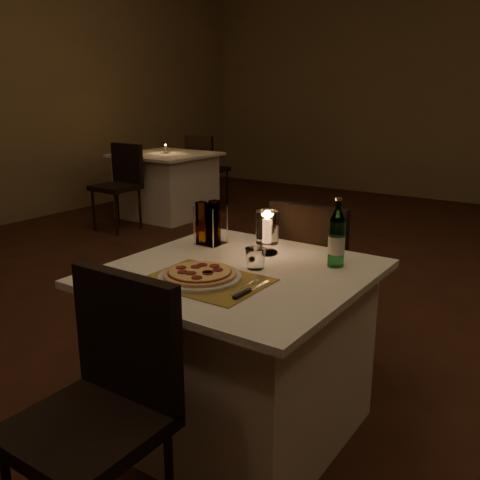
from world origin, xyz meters
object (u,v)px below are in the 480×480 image
Objects in this scene: pizza at (200,273)px; neighbor_table_left at (167,185)px; chair_far at (315,268)px; main_table at (237,352)px; chair_near at (106,390)px; hurricane_candle at (267,229)px; plate at (200,277)px; tumbler at (255,259)px; water_bottle at (337,239)px.

neighbor_table_left is (-2.99, 3.14, -0.39)m from pizza.
chair_far is 0.92m from pizza.
main_table is at bearing 74.47° from pizza.
chair_near reaches higher than pizza.
hurricane_candle reaches higher than neighbor_table_left.
plate is 0.32× the size of neighbor_table_left.
chair_near is (0.00, -0.71, 0.18)m from main_table.
chair_far is at bearing 86.80° from plate.
tumbler reaches higher than neighbor_table_left.
neighbor_table_left is at bearing 133.55° from pizza.
chair_far is 3.78m from neighbor_table_left.
pizza is (-0.05, 0.53, 0.22)m from chair_near.
main_table is 5.17× the size of hurricane_candle.
water_bottle is 0.29× the size of neighbor_table_left.
chair_near reaches higher than main_table.
tumbler is at bearing -140.07° from water_bottle.
chair_near reaches higher than tumbler.
chair_far reaches higher than tumbler.
plate reaches higher than neighbor_table_left.
tumbler is at bearing -70.93° from hurricane_candle.
chair_far is at bearing 90.00° from chair_near.
tumbler is at bearing 65.83° from plate.
chair_near reaches higher than neighbor_table_left.
tumbler is 0.23m from hurricane_candle.
main_table is 1.11× the size of chair_far.
chair_far is 0.90× the size of neighbor_table_left.
chair_far is at bearing -36.51° from neighbor_table_left.
main_table is 4.24m from neighbor_table_left.
pizza is 0.58m from water_bottle.
pizza is at bearing -114.18° from tumbler.
chair_near is 10.42× the size of tumbler.
chair_far is at bearing 87.88° from hurricane_candle.
pizza is (-0.05, -0.89, 0.22)m from chair_far.
tumbler is (0.05, -0.66, 0.23)m from chair_far.
main_table and neighbor_table_left have the same top height.
hurricane_candle reaches higher than plate.
plate is 0.26m from tumbler.
pizza is 0.25m from tumbler.
water_bottle is 1.48× the size of hurricane_candle.
chair_far is at bearing 124.57° from water_bottle.
tumbler is 0.30× the size of water_bottle.
chair_far reaches higher than neighbor_table_left.
hurricane_candle is (-0.07, 0.21, 0.07)m from tumbler.
chair_near is 2.81× the size of plate.
tumbler is 4.27m from neighbor_table_left.
neighbor_table_left is (-3.04, 2.96, 0.00)m from main_table.
hurricane_candle reaches higher than chair_near.
hurricane_candle is (-0.02, 0.26, 0.48)m from main_table.
neighbor_table_left is at bearing 136.73° from tumbler.
pizza reaches higher than main_table.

